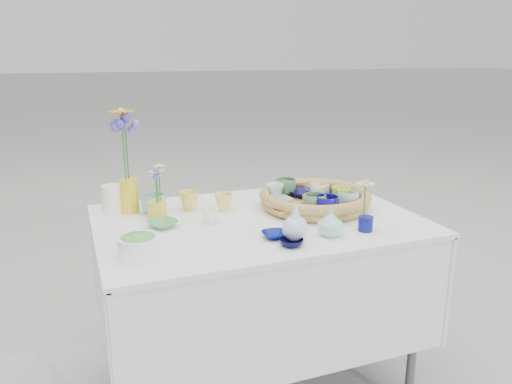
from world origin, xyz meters
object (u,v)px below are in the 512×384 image
object	(u,v)px
wicker_tray	(315,199)
tall_vase_yellow	(130,196)
bud_vase_seafoam	(330,223)
display_table	(258,383)

from	to	relation	value
wicker_tray	tall_vase_yellow	world-z (taller)	tall_vase_yellow
wicker_tray	bud_vase_seafoam	distance (m)	0.34
tall_vase_yellow	wicker_tray	bearing A→B (deg)	-16.25
display_table	tall_vase_yellow	distance (m)	0.99
display_table	tall_vase_yellow	size ratio (longest dim) A/B	8.93
bud_vase_seafoam	display_table	bearing A→B (deg)	122.42
tall_vase_yellow	bud_vase_seafoam	bearing A→B (deg)	-40.29
wicker_tray	tall_vase_yellow	bearing A→B (deg)	163.75
display_table	tall_vase_yellow	xyz separation A→B (m)	(-0.47, 0.27, 0.84)
tall_vase_yellow	display_table	bearing A→B (deg)	-29.88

